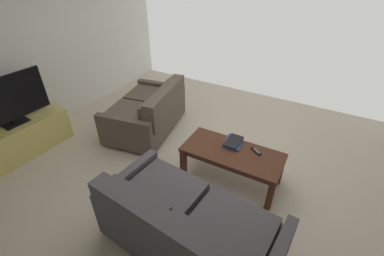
{
  "coord_description": "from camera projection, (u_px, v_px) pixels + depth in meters",
  "views": [
    {
      "loc": [
        -1.2,
        2.4,
        2.5
      ],
      "look_at": [
        -0.08,
        0.37,
        0.94
      ],
      "focal_mm": 24.62,
      "sensor_mm": 36.0,
      "label": 1
    }
  ],
  "objects": [
    {
      "name": "ground_plane",
      "position": [
        200.0,
        170.0,
        3.62
      ],
      "size": [
        5.61,
        5.29,
        0.01
      ],
      "primitive_type": "cube",
      "color": "beige"
    },
    {
      "name": "wall_right",
      "position": [
        38.0,
        42.0,
        3.99
      ],
      "size": [
        0.12,
        5.29,
        2.7
      ],
      "primitive_type": "cube",
      "color": "white",
      "rests_on": "ground"
    },
    {
      "name": "sofa_main",
      "position": [
        186.0,
        228.0,
        2.44
      ],
      "size": [
        1.78,
        1.03,
        0.84
      ],
      "color": "black",
      "rests_on": "ground"
    },
    {
      "name": "loveseat_near",
      "position": [
        149.0,
        112.0,
        4.24
      ],
      "size": [
        1.11,
        1.5,
        0.8
      ],
      "color": "black",
      "rests_on": "ground"
    },
    {
      "name": "coffee_table",
      "position": [
        232.0,
        156.0,
        3.26
      ],
      "size": [
        1.22,
        0.56,
        0.46
      ],
      "color": "#4C2819",
      "rests_on": "ground"
    },
    {
      "name": "tv_stand",
      "position": [
        22.0,
        138.0,
        3.81
      ],
      "size": [
        0.54,
        1.3,
        0.5
      ],
      "color": "#D8C666",
      "rests_on": "ground"
    },
    {
      "name": "flat_tv",
      "position": [
        6.0,
        101.0,
        3.47
      ],
      "size": [
        0.22,
        1.07,
        0.68
      ],
      "color": "black",
      "rests_on": "tv_stand"
    },
    {
      "name": "book_stack",
      "position": [
        233.0,
        142.0,
        3.35
      ],
      "size": [
        0.25,
        0.33,
        0.05
      ],
      "color": "#385693",
      "rests_on": "coffee_table"
    },
    {
      "name": "tv_remote",
      "position": [
        256.0,
        151.0,
        3.21
      ],
      "size": [
        0.16,
        0.13,
        0.02
      ],
      "color": "black",
      "rests_on": "coffee_table"
    }
  ]
}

